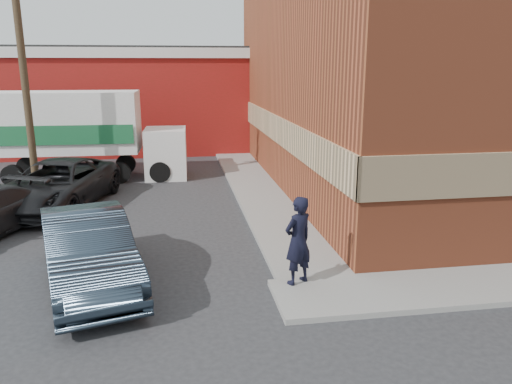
{
  "coord_description": "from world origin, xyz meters",
  "views": [
    {
      "loc": [
        -2.37,
        -9.91,
        4.68
      ],
      "look_at": [
        -0.28,
        2.92,
        1.36
      ],
      "focal_mm": 35.0,
      "sensor_mm": 36.0,
      "label": 1
    }
  ],
  "objects_px": {
    "warehouse": "(110,98)",
    "brick_building": "(450,65)",
    "suv_a": "(57,185)",
    "sedan": "(88,251)",
    "man": "(298,240)",
    "box_truck": "(86,129)",
    "utility_pole": "(23,63)"
  },
  "relations": [
    {
      "from": "warehouse",
      "to": "suv_a",
      "type": "bearing_deg",
      "value": -91.6
    },
    {
      "from": "brick_building",
      "to": "warehouse",
      "type": "xyz_separation_m",
      "value": [
        -14.5,
        11.0,
        -1.87
      ]
    },
    {
      "from": "sedan",
      "to": "suv_a",
      "type": "bearing_deg",
      "value": 91.77
    },
    {
      "from": "utility_pole",
      "to": "box_truck",
      "type": "xyz_separation_m",
      "value": [
        1.52,
        2.47,
        -2.65
      ]
    },
    {
      "from": "utility_pole",
      "to": "box_truck",
      "type": "bearing_deg",
      "value": 58.47
    },
    {
      "from": "man",
      "to": "box_truck",
      "type": "height_order",
      "value": "box_truck"
    },
    {
      "from": "man",
      "to": "suv_a",
      "type": "relative_size",
      "value": 0.34
    },
    {
      "from": "utility_pole",
      "to": "man",
      "type": "height_order",
      "value": "utility_pole"
    },
    {
      "from": "warehouse",
      "to": "suv_a",
      "type": "xyz_separation_m",
      "value": [
        -0.36,
        -12.85,
        -2.03
      ]
    },
    {
      "from": "suv_a",
      "to": "box_truck",
      "type": "bearing_deg",
      "value": 99.15
    },
    {
      "from": "utility_pole",
      "to": "box_truck",
      "type": "relative_size",
      "value": 1.21
    },
    {
      "from": "brick_building",
      "to": "warehouse",
      "type": "height_order",
      "value": "brick_building"
    },
    {
      "from": "warehouse",
      "to": "man",
      "type": "distance_m",
      "value": 21.22
    },
    {
      "from": "sedan",
      "to": "box_truck",
      "type": "bearing_deg",
      "value": 83.17
    },
    {
      "from": "brick_building",
      "to": "utility_pole",
      "type": "relative_size",
      "value": 2.03
    },
    {
      "from": "warehouse",
      "to": "man",
      "type": "relative_size",
      "value": 8.47
    },
    {
      "from": "sedan",
      "to": "suv_a",
      "type": "xyz_separation_m",
      "value": [
        -2.03,
        6.54,
        -0.02
      ]
    },
    {
      "from": "utility_pole",
      "to": "suv_a",
      "type": "bearing_deg",
      "value": -58.33
    },
    {
      "from": "brick_building",
      "to": "utility_pole",
      "type": "height_order",
      "value": "brick_building"
    },
    {
      "from": "man",
      "to": "box_truck",
      "type": "xyz_separation_m",
      "value": [
        -6.08,
        11.72,
        1.01
      ]
    },
    {
      "from": "man",
      "to": "warehouse",
      "type": "bearing_deg",
      "value": -102.88
    },
    {
      "from": "brick_building",
      "to": "warehouse",
      "type": "distance_m",
      "value": 18.3
    },
    {
      "from": "man",
      "to": "sedan",
      "type": "xyz_separation_m",
      "value": [
        -4.43,
        0.86,
        -0.28
      ]
    },
    {
      "from": "warehouse",
      "to": "brick_building",
      "type": "bearing_deg",
      "value": -37.2
    },
    {
      "from": "brick_building",
      "to": "utility_pole",
      "type": "bearing_deg",
      "value": 179.98
    },
    {
      "from": "warehouse",
      "to": "sedan",
      "type": "xyz_separation_m",
      "value": [
        1.67,
        -19.39,
        -2.01
      ]
    },
    {
      "from": "utility_pole",
      "to": "sedan",
      "type": "bearing_deg",
      "value": -69.28
    },
    {
      "from": "man",
      "to": "suv_a",
      "type": "distance_m",
      "value": 9.83
    },
    {
      "from": "suv_a",
      "to": "brick_building",
      "type": "bearing_deg",
      "value": 21.2
    },
    {
      "from": "utility_pole",
      "to": "suv_a",
      "type": "height_order",
      "value": "utility_pole"
    },
    {
      "from": "man",
      "to": "sedan",
      "type": "height_order",
      "value": "man"
    },
    {
      "from": "warehouse",
      "to": "sedan",
      "type": "relative_size",
      "value": 3.35
    }
  ]
}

